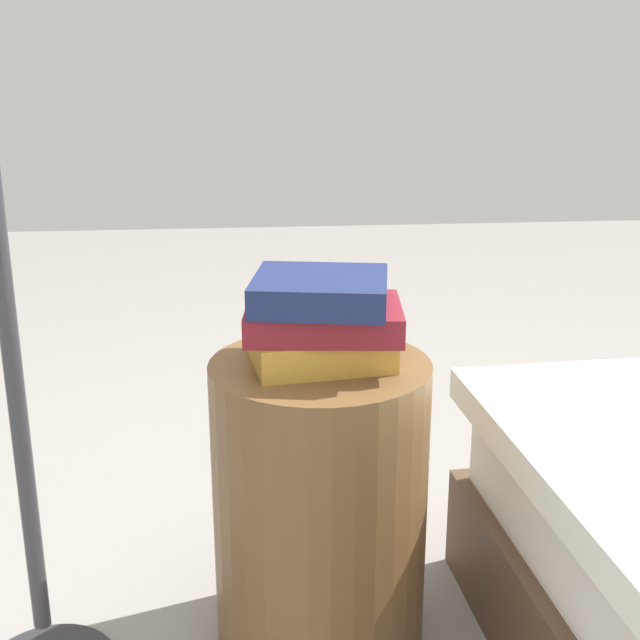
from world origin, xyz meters
TOP-DOWN VIEW (x-y plane):
  - ground_plane at (0.00, 0.00)m, footprint 8.00×8.00m
  - side_table at (0.00, 0.00)m, footprint 0.39×0.39m
  - book_ochre at (-0.00, -0.01)m, footprint 0.25×0.22m
  - book_maroon at (-0.01, 0.00)m, footprint 0.28×0.22m
  - book_navy at (0.00, 0.01)m, footprint 0.25×0.24m

SIDE VIEW (x-z plane):
  - ground_plane at x=0.00m, z-range 0.00..0.00m
  - side_table at x=0.00m, z-range 0.00..0.56m
  - book_ochre at x=0.00m, z-range 0.56..0.61m
  - book_maroon at x=-0.01m, z-range 0.61..0.66m
  - book_navy at x=0.00m, z-range 0.66..0.71m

